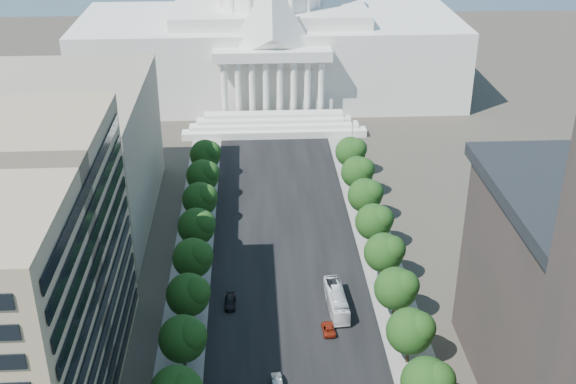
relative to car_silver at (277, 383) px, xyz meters
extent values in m
cube|color=black|center=(3.38, 46.93, -0.74)|extent=(30.00, 260.00, 0.01)
cube|color=gray|center=(-15.62, 46.93, -0.74)|extent=(8.00, 260.00, 0.02)
cube|color=gray|center=(22.38, 46.93, -0.74)|extent=(8.00, 260.00, 0.02)
cube|color=white|center=(3.38, 141.93, 11.76)|extent=(120.00, 50.00, 25.00)
cube|color=white|center=(3.38, 141.93, 26.26)|extent=(60.00, 40.00, 4.00)
cube|color=white|center=(3.38, 114.93, 19.76)|extent=(34.00, 8.00, 3.00)
cube|color=gray|center=(-44.62, 56.93, 14.26)|extent=(38.00, 52.00, 30.00)
cylinder|color=#33261C|center=(-14.62, 4.93, 0.73)|extent=(0.56, 0.56, 2.94)
sphere|color=black|center=(-14.62, 4.93, 5.43)|extent=(7.60, 7.60, 7.60)
sphere|color=black|center=(-13.29, 4.17, 6.57)|extent=(5.32, 5.32, 5.32)
cylinder|color=#33261C|center=(-14.62, 16.93, 0.73)|extent=(0.56, 0.56, 2.94)
sphere|color=black|center=(-14.62, 16.93, 5.43)|extent=(7.60, 7.60, 7.60)
sphere|color=black|center=(-13.29, 16.17, 6.57)|extent=(5.32, 5.32, 5.32)
cylinder|color=#33261C|center=(-14.62, 28.93, 0.73)|extent=(0.56, 0.56, 2.94)
sphere|color=black|center=(-14.62, 28.93, 5.43)|extent=(7.60, 7.60, 7.60)
sphere|color=black|center=(-13.29, 28.17, 6.57)|extent=(5.32, 5.32, 5.32)
cylinder|color=#33261C|center=(-14.62, 40.93, 0.73)|extent=(0.56, 0.56, 2.94)
sphere|color=black|center=(-14.62, 40.93, 5.43)|extent=(7.60, 7.60, 7.60)
sphere|color=black|center=(-13.29, 40.17, 6.57)|extent=(5.32, 5.32, 5.32)
cylinder|color=#33261C|center=(-14.62, 52.93, 0.73)|extent=(0.56, 0.56, 2.94)
sphere|color=black|center=(-14.62, 52.93, 5.43)|extent=(7.60, 7.60, 7.60)
sphere|color=black|center=(-13.29, 52.17, 6.57)|extent=(5.32, 5.32, 5.32)
cylinder|color=#33261C|center=(-14.62, 64.93, 0.73)|extent=(0.56, 0.56, 2.94)
sphere|color=black|center=(-14.62, 64.93, 5.43)|extent=(7.60, 7.60, 7.60)
sphere|color=black|center=(-13.29, 64.17, 6.57)|extent=(5.32, 5.32, 5.32)
cylinder|color=#33261C|center=(-14.62, 76.93, 0.73)|extent=(0.56, 0.56, 2.94)
sphere|color=black|center=(-14.62, 76.93, 5.43)|extent=(7.60, 7.60, 7.60)
sphere|color=black|center=(-13.29, 76.17, 6.57)|extent=(5.32, 5.32, 5.32)
sphere|color=black|center=(21.38, -7.07, 5.43)|extent=(7.60, 7.60, 7.60)
sphere|color=black|center=(22.71, -7.83, 6.57)|extent=(5.32, 5.32, 5.32)
cylinder|color=#33261C|center=(21.38, 4.93, 0.73)|extent=(0.56, 0.56, 2.94)
sphere|color=black|center=(21.38, 4.93, 5.43)|extent=(7.60, 7.60, 7.60)
sphere|color=black|center=(22.71, 4.17, 6.57)|extent=(5.32, 5.32, 5.32)
cylinder|color=#33261C|center=(21.38, 16.93, 0.73)|extent=(0.56, 0.56, 2.94)
sphere|color=black|center=(21.38, 16.93, 5.43)|extent=(7.60, 7.60, 7.60)
sphere|color=black|center=(22.71, 16.17, 6.57)|extent=(5.32, 5.32, 5.32)
cylinder|color=#33261C|center=(21.38, 28.93, 0.73)|extent=(0.56, 0.56, 2.94)
sphere|color=black|center=(21.38, 28.93, 5.43)|extent=(7.60, 7.60, 7.60)
sphere|color=black|center=(22.71, 28.17, 6.57)|extent=(5.32, 5.32, 5.32)
cylinder|color=#33261C|center=(21.38, 40.93, 0.73)|extent=(0.56, 0.56, 2.94)
sphere|color=black|center=(21.38, 40.93, 5.43)|extent=(7.60, 7.60, 7.60)
sphere|color=black|center=(22.71, 40.17, 6.57)|extent=(5.32, 5.32, 5.32)
cylinder|color=#33261C|center=(21.38, 52.93, 0.73)|extent=(0.56, 0.56, 2.94)
sphere|color=black|center=(21.38, 52.93, 5.43)|extent=(7.60, 7.60, 7.60)
sphere|color=black|center=(22.71, 52.17, 6.57)|extent=(5.32, 5.32, 5.32)
cylinder|color=#33261C|center=(21.38, 64.93, 0.73)|extent=(0.56, 0.56, 2.94)
sphere|color=black|center=(21.38, 64.93, 5.43)|extent=(7.60, 7.60, 7.60)
sphere|color=black|center=(22.71, 64.17, 6.57)|extent=(5.32, 5.32, 5.32)
cylinder|color=#33261C|center=(21.38, 76.93, 0.73)|extent=(0.56, 0.56, 2.94)
sphere|color=black|center=(21.38, 76.93, 5.43)|extent=(7.60, 7.60, 7.60)
sphere|color=black|center=(22.71, 76.17, 6.57)|extent=(5.32, 5.32, 5.32)
cylinder|color=gray|center=(22.68, -8.07, 8.06)|extent=(2.40, 0.14, 0.14)
sphere|color=gray|center=(21.58, -8.07, 7.96)|extent=(0.44, 0.44, 0.44)
cylinder|color=gray|center=(23.88, 16.93, 3.76)|extent=(0.18, 0.18, 9.00)
cylinder|color=gray|center=(22.68, 16.93, 8.06)|extent=(2.40, 0.14, 0.14)
sphere|color=gray|center=(21.58, 16.93, 7.96)|extent=(0.44, 0.44, 0.44)
cylinder|color=gray|center=(23.88, 41.93, 3.76)|extent=(0.18, 0.18, 9.00)
cylinder|color=gray|center=(22.68, 41.93, 8.06)|extent=(2.40, 0.14, 0.14)
sphere|color=gray|center=(21.58, 41.93, 7.96)|extent=(0.44, 0.44, 0.44)
cylinder|color=gray|center=(23.88, 66.93, 3.76)|extent=(0.18, 0.18, 9.00)
cylinder|color=gray|center=(22.68, 66.93, 8.06)|extent=(2.40, 0.14, 0.14)
sphere|color=gray|center=(21.58, 66.93, 7.96)|extent=(0.44, 0.44, 0.44)
cylinder|color=gray|center=(23.88, 91.93, 3.76)|extent=(0.18, 0.18, 9.00)
cylinder|color=gray|center=(22.68, 91.93, 8.06)|extent=(2.40, 0.14, 0.14)
sphere|color=gray|center=(21.58, 91.93, 7.96)|extent=(0.44, 0.44, 0.44)
imported|color=#95989C|center=(0.00, 0.00, 0.00)|extent=(1.94, 4.60, 1.48)
imported|color=maroon|center=(9.39, 13.42, -0.10)|extent=(2.34, 4.72, 1.29)
imported|color=black|center=(-7.68, 22.03, -0.03)|extent=(2.04, 4.93, 1.42)
imported|color=white|center=(11.53, 20.26, 1.00)|extent=(3.57, 12.66, 3.49)
camera|label=1|loc=(-2.96, -86.69, 76.68)|focal=45.00mm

